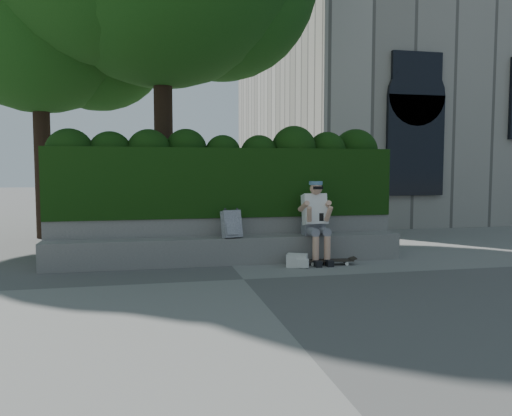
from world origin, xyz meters
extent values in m
plane|color=slate|center=(0.00, 0.00, 0.00)|extent=(80.00, 80.00, 0.00)
cube|color=gray|center=(0.00, 1.25, 0.23)|extent=(6.00, 0.45, 0.45)
cube|color=gray|center=(0.00, 1.73, 0.38)|extent=(6.00, 0.50, 0.75)
cube|color=black|center=(0.00, 1.95, 1.35)|extent=(6.00, 1.00, 1.20)
cube|color=gray|center=(9.00, 11.00, 7.50)|extent=(12.00, 12.00, 15.00)
cylinder|color=black|center=(-0.98, 4.17, 1.90)|extent=(0.40, 0.40, 3.80)
cylinder|color=black|center=(-3.67, 5.25, 1.53)|extent=(0.37, 0.37, 3.07)
sphere|color=#0F380E|center=(-3.67, 5.25, 5.31)|extent=(4.90, 4.90, 4.90)
cube|color=slate|center=(1.45, 1.20, 0.56)|extent=(0.36, 0.26, 0.22)
cube|color=white|center=(1.45, 1.13, 0.90)|extent=(0.40, 0.32, 0.55)
sphere|color=tan|center=(1.45, 1.06, 1.26)|extent=(0.21, 0.21, 0.21)
cylinder|color=#537C99|center=(1.45, 1.08, 1.35)|extent=(0.23, 0.23, 0.06)
cube|color=black|center=(1.45, 0.78, 0.80)|extent=(0.07, 0.02, 0.13)
cylinder|color=tan|center=(1.35, 0.76, 0.24)|extent=(0.11, 0.11, 0.47)
cylinder|color=tan|center=(1.55, 0.76, 0.24)|extent=(0.11, 0.11, 0.47)
cube|color=black|center=(1.35, 0.70, 0.05)|extent=(0.10, 0.26, 0.10)
cube|color=black|center=(1.55, 0.70, 0.05)|extent=(0.10, 0.26, 0.10)
cube|color=black|center=(1.59, 0.78, 0.08)|extent=(0.83, 0.31, 0.02)
cylinder|color=silver|center=(1.29, 0.73, 0.03)|extent=(0.06, 0.04, 0.06)
cylinder|color=silver|center=(1.32, 0.90, 0.03)|extent=(0.06, 0.04, 0.06)
cylinder|color=silver|center=(1.86, 0.65, 0.03)|extent=(0.06, 0.04, 0.06)
cylinder|color=silver|center=(1.88, 0.83, 0.03)|extent=(0.06, 0.04, 0.06)
cube|color=#BABABF|center=(0.02, 1.15, 0.68)|extent=(0.34, 0.23, 0.45)
cube|color=beige|center=(1.02, 0.72, 0.11)|extent=(0.39, 0.34, 0.21)
camera|label=1|loc=(-1.32, -6.96, 1.58)|focal=35.00mm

